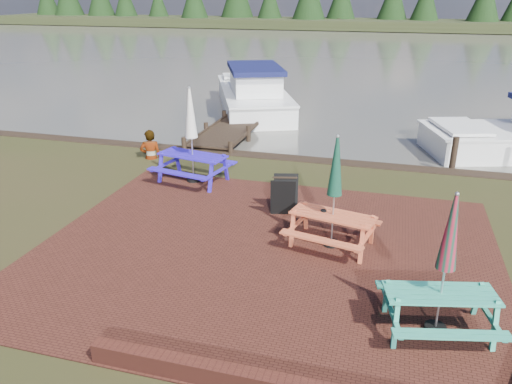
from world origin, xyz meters
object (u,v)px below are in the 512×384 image
at_px(picnic_table_red, 333,209).
at_px(chalkboard, 284,195).
at_px(picnic_table_teal, 442,286).
at_px(boat_jetty, 253,96).
at_px(person, 149,130).
at_px(picnic_table_blue, 192,150).
at_px(jetty, 245,117).

relative_size(picnic_table_red, chalkboard, 2.53).
height_order(picnic_table_teal, boat_jetty, picnic_table_teal).
bearing_deg(person, picnic_table_blue, 123.01).
bearing_deg(picnic_table_red, chalkboard, 147.47).
bearing_deg(picnic_table_red, picnic_table_teal, -38.16).
bearing_deg(picnic_table_teal, jetty, 105.81).
bearing_deg(person, boat_jetty, -117.36).
xyz_separation_m(jetty, boat_jetty, (-0.42, 2.57, 0.36)).
distance_m(picnic_table_blue, jetty, 7.05).
height_order(chalkboard, boat_jetty, boat_jetty).
relative_size(picnic_table_red, boat_jetty, 0.28).
relative_size(picnic_table_red, jetty, 0.25).
height_order(picnic_table_teal, picnic_table_red, picnic_table_red).
xyz_separation_m(picnic_table_teal, person, (-8.02, 6.47, 0.10)).
bearing_deg(chalkboard, jetty, 99.36).
height_order(picnic_table_blue, person, picnic_table_blue).
distance_m(chalkboard, boat_jetty, 11.60).
xyz_separation_m(chalkboard, jetty, (-3.46, 8.37, -0.35)).
bearing_deg(picnic_table_red, picnic_table_blue, 159.38).
distance_m(picnic_table_red, boat_jetty, 13.24).
bearing_deg(chalkboard, picnic_table_teal, -61.57).
height_order(boat_jetty, person, boat_jetty).
bearing_deg(jetty, picnic_table_blue, -84.75).
distance_m(picnic_table_red, chalkboard, 1.82).
bearing_deg(picnic_table_teal, picnic_table_red, 116.22).
distance_m(jetty, boat_jetty, 2.62).
height_order(picnic_table_red, boat_jetty, picnic_table_red).
relative_size(picnic_table_red, person, 1.28).
bearing_deg(boat_jetty, person, -119.63).
distance_m(picnic_table_red, person, 7.41).
bearing_deg(picnic_table_red, boat_jetty, 125.26).
bearing_deg(picnic_table_red, person, 158.16).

